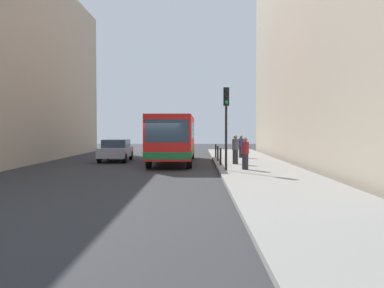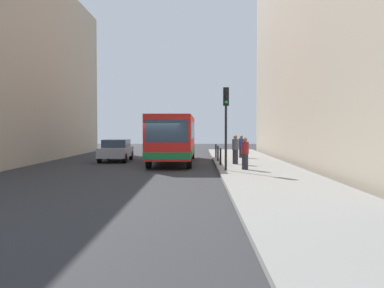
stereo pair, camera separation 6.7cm
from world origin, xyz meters
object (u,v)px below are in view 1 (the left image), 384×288
(bollard_far, at_px, (216,151))
(pedestrian_near_signal, at_px, (245,154))
(car_beside_bus, at_px, (116,150))
(bollard_mid, at_px, (218,153))
(traffic_light, at_px, (226,113))
(pedestrian_mid_sidewalk, at_px, (235,150))
(pedestrian_far_sidewalk, at_px, (241,147))
(bus, at_px, (174,136))
(bollard_near, at_px, (221,157))

(bollard_far, relative_size, pedestrian_near_signal, 0.59)
(car_beside_bus, height_order, bollard_mid, car_beside_bus)
(traffic_light, bearing_deg, bollard_mid, 90.90)
(bollard_mid, height_order, pedestrian_mid_sidewalk, pedestrian_mid_sidewalk)
(bollard_mid, relative_size, pedestrian_far_sidewalk, 0.60)
(traffic_light, relative_size, bollard_mid, 4.32)
(traffic_light, distance_m, pedestrian_near_signal, 2.32)
(bus, relative_size, pedestrian_near_signal, 6.81)
(car_beside_bus, xyz_separation_m, pedestrian_near_signal, (7.96, -7.39, 0.17))
(traffic_light, xyz_separation_m, bollard_far, (-0.10, 9.54, -2.38))
(bollard_near, bearing_deg, bus, 130.17)
(pedestrian_far_sidewalk, bearing_deg, traffic_light, -153.72)
(traffic_light, height_order, bollard_far, traffic_light)
(bollard_far, bearing_deg, traffic_light, -89.40)
(bollard_mid, bearing_deg, bollard_far, 90.00)
(traffic_light, height_order, pedestrian_far_sidewalk, traffic_light)
(traffic_light, relative_size, pedestrian_far_sidewalk, 2.58)
(traffic_light, xyz_separation_m, bollard_mid, (-0.10, 6.38, -2.38))
(bus, bearing_deg, pedestrian_far_sidewalk, -148.60)
(bollard_far, xyz_separation_m, pedestrian_far_sidewalk, (1.81, -0.14, 0.31))
(bus, bearing_deg, bollard_near, 130.66)
(traffic_light, xyz_separation_m, pedestrian_far_sidewalk, (1.71, 9.40, -2.07))
(car_beside_bus, xyz_separation_m, bollard_far, (6.86, 1.71, -0.16))
(bollard_near, relative_size, bollard_mid, 1.00)
(bollard_far, height_order, pedestrian_near_signal, pedestrian_near_signal)
(pedestrian_near_signal, bearing_deg, car_beside_bus, 7.81)
(car_beside_bus, distance_m, pedestrian_far_sidewalk, 8.82)
(car_beside_bus, distance_m, pedestrian_mid_sidewalk, 8.74)
(car_beside_bus, bearing_deg, traffic_light, 130.43)
(bollard_near, distance_m, pedestrian_near_signal, 2.99)
(bollard_mid, bearing_deg, bollard_near, -90.00)
(bollard_near, bearing_deg, car_beside_bus, 146.02)
(traffic_light, xyz_separation_m, pedestrian_near_signal, (1.00, 0.44, -2.05))
(bus, height_order, pedestrian_mid_sidewalk, bus)
(car_beside_bus, bearing_deg, bollard_mid, 166.81)
(car_beside_bus, xyz_separation_m, pedestrian_mid_sidewalk, (7.76, -4.00, 0.21))
(bollard_near, relative_size, pedestrian_far_sidewalk, 0.60)
(car_beside_bus, distance_m, pedestrian_near_signal, 10.87)
(bus, xyz_separation_m, bollard_near, (2.87, -3.40, -1.10))
(bollard_far, bearing_deg, bollard_mid, -90.00)
(pedestrian_near_signal, bearing_deg, bollard_near, -17.67)
(car_beside_bus, bearing_deg, bollard_near, 144.82)
(traffic_light, relative_size, bollard_near, 4.32)
(bus, bearing_deg, pedestrian_near_signal, 123.24)
(pedestrian_mid_sidewalk, xyz_separation_m, pedestrian_far_sidewalk, (0.91, 5.57, -0.06))
(bollard_mid, relative_size, bollard_far, 1.00)
(bollard_near, height_order, pedestrian_near_signal, pedestrian_near_signal)
(pedestrian_near_signal, height_order, pedestrian_mid_sidewalk, pedestrian_mid_sidewalk)
(bollard_mid, relative_size, pedestrian_mid_sidewalk, 0.56)
(car_beside_bus, relative_size, bollard_near, 4.67)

